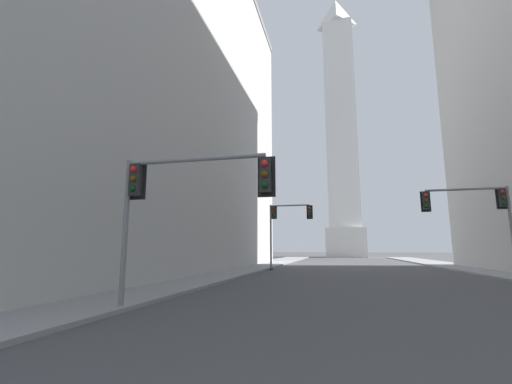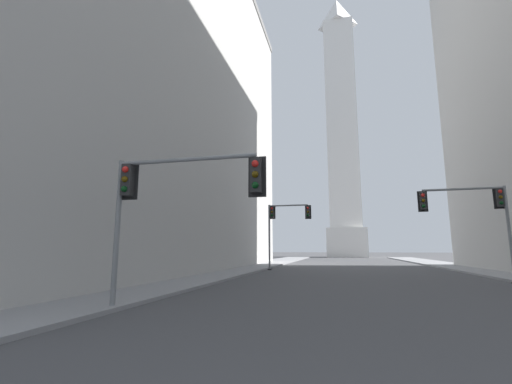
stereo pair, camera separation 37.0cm
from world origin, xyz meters
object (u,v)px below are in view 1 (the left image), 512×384
traffic_light_near_left (176,192)px  traffic_light_mid_left (284,220)px  traffic_light_mid_right (478,209)px  obelisk (341,127)px

traffic_light_near_left → traffic_light_mid_left: traffic_light_mid_left is taller
traffic_light_near_left → traffic_light_mid_right: bearing=43.5°
traffic_light_near_left → traffic_light_mid_left: size_ratio=0.86×
traffic_light_mid_left → traffic_light_mid_right: bearing=-35.1°
traffic_light_near_left → traffic_light_mid_left: 22.28m
traffic_light_mid_right → obelisk: bearing=96.1°
traffic_light_mid_left → traffic_light_near_left: bearing=-90.6°
obelisk → traffic_light_mid_right: (6.60, -62.10, -28.14)m
traffic_light_mid_left → obelisk: bearing=82.7°
obelisk → traffic_light_near_left: 80.59m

